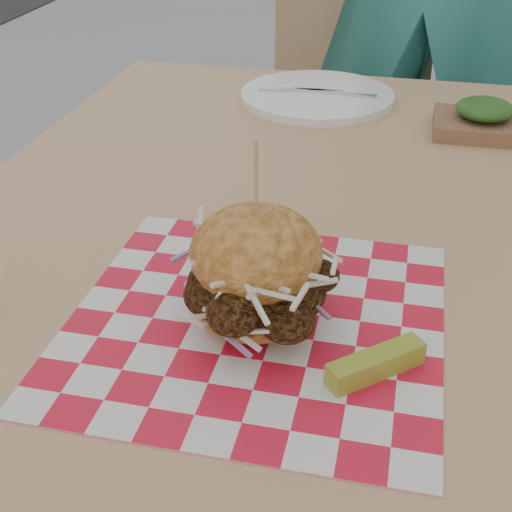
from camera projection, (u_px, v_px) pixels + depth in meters
The scene contains 7 objects.
patio_table at pixel (264, 266), 0.94m from camera, with size 0.80×1.20×0.75m.
patio_chair at pixel (336, 99), 1.86m from camera, with size 0.53×0.54×0.95m.
paper_liner at pixel (256, 320), 0.70m from camera, with size 0.36×0.36×0.00m, color red.
sandwich at pixel (256, 275), 0.67m from camera, with size 0.17×0.17×0.19m.
pickle_spear at pixel (376, 364), 0.62m from camera, with size 0.10×0.02×0.02m, color #A3AF32.
place_setting at pixel (317, 96), 1.26m from camera, with size 0.27×0.27×0.02m.
kraft_tray at pixel (483, 120), 1.11m from camera, with size 0.15×0.12×0.06m.
Camera 1 is at (0.28, -0.44, 1.17)m, focal length 50.00 mm.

